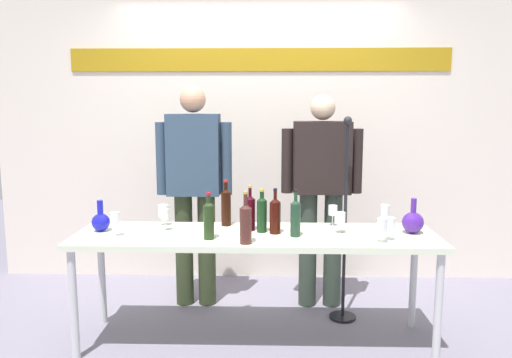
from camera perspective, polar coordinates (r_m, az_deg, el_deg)
ground_plane at (r=3.58m, az=-0.07°, el=-18.04°), size 10.00×10.00×0.00m
back_wall at (r=4.56m, az=0.40°, el=7.28°), size 4.80×0.11×3.00m
display_table at (r=3.33m, az=-0.07°, el=-7.26°), size 2.38×0.63×0.76m
decanter_blue_left at (r=3.52m, az=-17.34°, el=-4.61°), size 0.12×0.12×0.21m
decanter_blue_right at (r=3.47m, az=17.50°, el=-4.69°), size 0.14×0.14×0.23m
presenter_left at (r=3.94m, az=-7.07°, el=-0.38°), size 0.59×0.22×1.74m
presenter_right at (r=3.92m, az=7.49°, el=-0.85°), size 0.63×0.22×1.68m
wine_bottle_0 at (r=3.51m, az=-3.44°, el=-3.07°), size 0.07×0.07×0.33m
wine_bottle_1 at (r=3.37m, az=-0.69°, el=-3.76°), size 0.07×0.07×0.31m
wine_bottle_2 at (r=3.32m, az=0.68°, el=-3.91°), size 0.07×0.07×0.29m
wine_bottle_3 at (r=3.23m, az=4.54°, el=-4.34°), size 0.07×0.07×0.31m
wine_bottle_4 at (r=3.29m, az=2.20°, el=-4.10°), size 0.07×0.07×0.30m
wine_bottle_5 at (r=3.17m, az=-5.42°, el=-4.58°), size 0.07×0.07×0.30m
wine_bottle_6 at (r=3.05m, az=-1.19°, el=-4.96°), size 0.07×0.07×0.33m
wine_glass_left_0 at (r=3.35m, az=-15.88°, el=-4.45°), size 0.06×0.06×0.16m
wine_glass_left_1 at (r=3.42m, az=-10.39°, el=-4.07°), size 0.06×0.06×0.15m
wine_glass_left_2 at (r=3.57m, az=-10.58°, el=-3.61°), size 0.07×0.07×0.15m
wine_glass_right_0 at (r=3.16m, az=14.22°, el=-5.16°), size 0.06×0.06×0.16m
wine_glass_right_1 at (r=3.51m, az=14.53°, el=-3.65°), size 0.06×0.06×0.17m
wine_glass_right_2 at (r=3.35m, az=9.58°, el=-4.46°), size 0.07×0.07×0.14m
wine_glass_right_3 at (r=3.54m, az=8.78°, el=-3.62°), size 0.06×0.06×0.15m
wine_glass_right_4 at (r=3.23m, az=15.02°, el=-5.05°), size 0.07×0.07×0.15m
microphone_stand at (r=3.79m, az=10.06°, el=-8.37°), size 0.20×0.20×1.52m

